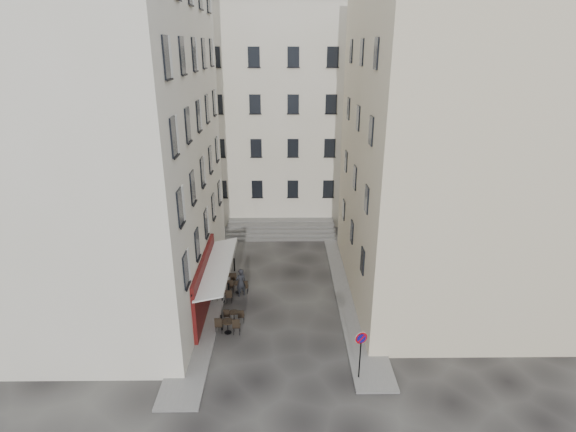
{
  "coord_description": "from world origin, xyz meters",
  "views": [
    {
      "loc": [
        0.23,
        -22.14,
        14.89
      ],
      "look_at": [
        0.49,
        4.0,
        4.88
      ],
      "focal_mm": 28.0,
      "sensor_mm": 36.0,
      "label": 1
    }
  ],
  "objects_px": {
    "bistro_table_a": "(228,325)",
    "bistro_table_b": "(234,315)",
    "pedestrian": "(241,283)",
    "no_parking_sign": "(361,347)"
  },
  "relations": [
    {
      "from": "no_parking_sign",
      "to": "pedestrian",
      "type": "xyz_separation_m",
      "value": [
        -6.24,
        7.65,
        -0.92
      ]
    },
    {
      "from": "bistro_table_a",
      "to": "bistro_table_b",
      "type": "height_order",
      "value": "bistro_table_a"
    },
    {
      "from": "bistro_table_a",
      "to": "bistro_table_b",
      "type": "bearing_deg",
      "value": 77.74
    },
    {
      "from": "bistro_table_b",
      "to": "no_parking_sign",
      "type": "bearing_deg",
      "value": -36.88
    },
    {
      "from": "no_parking_sign",
      "to": "pedestrian",
      "type": "distance_m",
      "value": 9.91
    },
    {
      "from": "no_parking_sign",
      "to": "bistro_table_b",
      "type": "distance_m",
      "value": 8.12
    },
    {
      "from": "no_parking_sign",
      "to": "pedestrian",
      "type": "relative_size",
      "value": 1.39
    },
    {
      "from": "pedestrian",
      "to": "bistro_table_a",
      "type": "bearing_deg",
      "value": 54.94
    },
    {
      "from": "no_parking_sign",
      "to": "bistro_table_a",
      "type": "height_order",
      "value": "no_parking_sign"
    },
    {
      "from": "bistro_table_a",
      "to": "pedestrian",
      "type": "xyz_separation_m",
      "value": [
        0.39,
        3.94,
        0.45
      ]
    }
  ]
}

